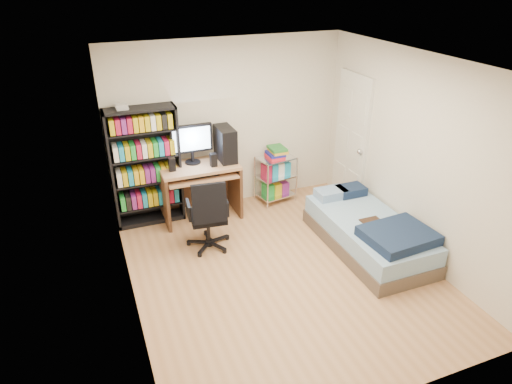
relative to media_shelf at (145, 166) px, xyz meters
name	(u,v)px	position (x,y,z in m)	size (l,w,h in m)	color
room	(285,179)	(1.27, -1.84, 0.38)	(3.58, 4.08, 2.58)	tan
media_shelf	(145,166)	(0.00, 0.00, 0.00)	(0.95, 0.32, 1.76)	black
computer_desk	(206,168)	(0.83, -0.10, -0.12)	(1.10, 0.64, 1.39)	tan
office_chair	(209,226)	(0.59, -1.00, -0.55)	(0.65, 0.65, 1.00)	black
wire_cart	(276,166)	(1.94, -0.08, -0.28)	(0.62, 0.49, 0.90)	silver
bed	(369,233)	(2.53, -1.79, -0.63)	(0.94, 1.88, 0.54)	brown
door	(351,141)	(2.99, -0.49, 0.13)	(0.12, 0.80, 2.00)	silver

